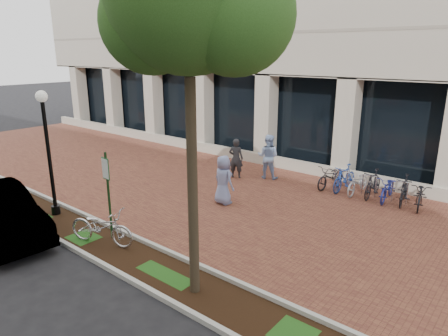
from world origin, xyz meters
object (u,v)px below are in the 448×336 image
Objects in this scene: lamppost at (48,147)px; bollard at (338,180)px; locked_bicycle at (102,227)px; pedestrian_mid at (268,157)px; street_tree at (191,2)px; parking_sign at (107,185)px; pedestrian_left at (236,158)px; bike_rack_cluster at (373,185)px; pedestrian_right at (223,180)px.

bollard is (6.33, 8.02, -1.82)m from lamppost.
bollard is at bearing -40.40° from locked_bicycle.
pedestrian_mid is (0.22, 8.06, 0.42)m from locked_bicycle.
street_tree is at bearing -87.61° from bollard.
parking_sign is 1.36× the size of pedestrian_mid.
pedestrian_left is (-4.49, 7.25, -5.23)m from street_tree.
bike_rack_cluster is (5.37, 1.33, -0.37)m from pedestrian_left.
bike_rack_cluster is (4.60, 8.20, -1.14)m from parking_sign.
pedestrian_right is 1.83× the size of bollard.
street_tree reaches higher than pedestrian_left.
locked_bicycle is (3.05, -0.28, -1.77)m from lamppost.
parking_sign is 1.16m from locked_bicycle.
pedestrian_mid is 3.52m from pedestrian_right.
street_tree is at bearing 96.19° from pedestrian_mid.
bike_rack_cluster is at bearing 171.67° from pedestrian_left.
street_tree reaches higher than lamppost.
bike_rack_cluster is at bearing 12.48° from bollard.
bollard is (3.06, 0.24, -0.46)m from pedestrian_mid.
locked_bicycle is 2.10× the size of bollard.
bike_rack_cluster is (1.22, 0.27, -0.00)m from bollard.
lamppost reaches higher than parking_sign.
pedestrian_right is at bearing 49.17° from lamppost.
pedestrian_left is (2.19, 6.96, -1.45)m from lamppost.
lamppost is 0.97× the size of bike_rack_cluster.
pedestrian_right is (0.75, 4.19, -0.75)m from parking_sign.
pedestrian_left is 4.29m from bollard.
lamppost reaches higher than bollard.
lamppost is 2.02× the size of locked_bicycle.
pedestrian_mid is (0.32, 7.69, -0.68)m from parking_sign.
pedestrian_right is at bearing 80.29° from pedestrian_mid.
pedestrian_right is 4.59m from bollard.
locked_bicycle is (0.10, -0.37, -1.10)m from parking_sign.
pedestrian_left reaches higher than bollard.
locked_bicycle is at bearing 91.32° from pedestrian_right.
street_tree is 10.01m from pedestrian_left.
pedestrian_right is (0.43, -3.50, -0.07)m from pedestrian_mid.
pedestrian_left is at bearing -12.05° from locked_bicycle.
lamppost is 5.83m from pedestrian_right.
street_tree reaches higher than bollard.
pedestrian_mid is at bearing 91.10° from parking_sign.
parking_sign is at bearing -113.09° from bollard.
pedestrian_left is 1.77× the size of bollard.
pedestrian_right reaches higher than pedestrian_left.
street_tree is 7.54m from pedestrian_right.
street_tree is (6.68, -0.29, 3.78)m from lamppost.
pedestrian_left reaches higher than bike_rack_cluster.
locked_bicycle is at bearing 71.71° from pedestrian_mid.
parking_sign is 6.96m from pedestrian_left.
street_tree is 3.89× the size of locked_bicycle.
pedestrian_mid is 3.11m from bollard.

